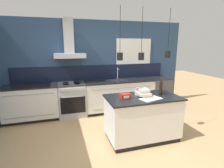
% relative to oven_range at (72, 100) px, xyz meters
% --- Properties ---
extents(ground_plane, '(16.00, 16.00, 0.00)m').
position_rel_oven_range_xyz_m(ground_plane, '(0.68, -1.69, -0.46)').
color(ground_plane, tan).
rests_on(ground_plane, ground).
extents(wall_back, '(5.60, 2.07, 2.60)m').
position_rel_oven_range_xyz_m(wall_back, '(0.64, 0.31, 0.90)').
color(wall_back, navy).
rests_on(wall_back, ground_plane).
extents(counter_run_left, '(1.34, 0.64, 0.91)m').
position_rel_oven_range_xyz_m(counter_run_left, '(-1.03, 0.01, 0.01)').
color(counter_run_left, black).
rests_on(counter_run_left, ground_plane).
extents(counter_run_sink, '(2.02, 0.64, 1.26)m').
position_rel_oven_range_xyz_m(counter_run_sink, '(1.37, 0.01, 0.01)').
color(counter_run_sink, black).
rests_on(counter_run_sink, ground_plane).
extents(oven_range, '(0.73, 0.66, 0.91)m').
position_rel_oven_range_xyz_m(oven_range, '(0.00, 0.00, 0.00)').
color(oven_range, '#B5B5BA').
rests_on(oven_range, ground_plane).
extents(dishwasher, '(0.61, 0.65, 0.91)m').
position_rel_oven_range_xyz_m(dishwasher, '(2.67, 0.00, -0.00)').
color(dishwasher, '#4C4C51').
rests_on(dishwasher, ground_plane).
extents(kitchen_island, '(1.47, 0.82, 0.91)m').
position_rel_oven_range_xyz_m(kitchen_island, '(1.28, -1.66, 0.00)').
color(kitchen_island, black).
rests_on(kitchen_island, ground_plane).
extents(bottle_on_island, '(0.07, 0.07, 0.34)m').
position_rel_oven_range_xyz_m(bottle_on_island, '(1.68, -1.66, 0.60)').
color(bottle_on_island, black).
rests_on(bottle_on_island, kitchen_island).
extents(book_stack, '(0.27, 0.35, 0.15)m').
position_rel_oven_range_xyz_m(book_stack, '(1.30, -1.62, 0.53)').
color(book_stack, silver).
rests_on(book_stack, kitchen_island).
extents(red_supply_box, '(0.18, 0.14, 0.09)m').
position_rel_oven_range_xyz_m(red_supply_box, '(0.90, -1.67, 0.50)').
color(red_supply_box, red).
rests_on(red_supply_box, kitchen_island).
extents(paper_pile, '(0.48, 0.36, 0.01)m').
position_rel_oven_range_xyz_m(paper_pile, '(1.36, -1.84, 0.46)').
color(paper_pile, silver).
rests_on(paper_pile, kitchen_island).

